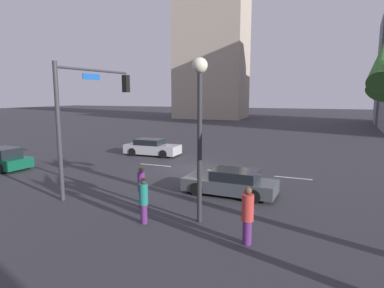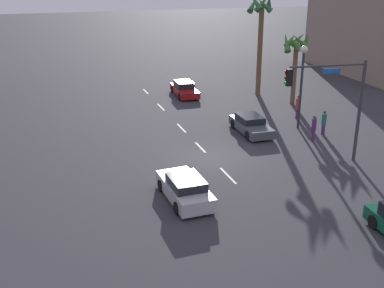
# 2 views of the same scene
# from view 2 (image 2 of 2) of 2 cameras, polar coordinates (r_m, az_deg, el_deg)

# --- Properties ---
(ground_plane) EXTENTS (220.00, 220.00, 0.00)m
(ground_plane) POSITION_cam_2_polar(r_m,az_deg,el_deg) (30.11, 2.20, -1.63)
(ground_plane) COLOR #333338
(lane_stripe_0) EXTENTS (1.97, 0.14, 0.01)m
(lane_stripe_0) POSITION_cam_2_polar(r_m,az_deg,el_deg) (46.61, -5.53, 6.24)
(lane_stripe_0) COLOR silver
(lane_stripe_0) RESTS_ON ground_plane
(lane_stripe_1) EXTENTS (2.25, 0.14, 0.01)m
(lane_stripe_1) POSITION_cam_2_polar(r_m,az_deg,el_deg) (41.18, -3.72, 4.41)
(lane_stripe_1) COLOR silver
(lane_stripe_1) RESTS_ON ground_plane
(lane_stripe_2) EXTENTS (2.15, 0.14, 0.01)m
(lane_stripe_2) POSITION_cam_2_polar(r_m,az_deg,el_deg) (35.62, -1.26, 1.91)
(lane_stripe_2) COLOR silver
(lane_stripe_2) RESTS_ON ground_plane
(lane_stripe_3) EXTENTS (2.02, 0.14, 0.01)m
(lane_stripe_3) POSITION_cam_2_polar(r_m,az_deg,el_deg) (31.78, 1.01, -0.40)
(lane_stripe_3) COLOR silver
(lane_stripe_3) RESTS_ON ground_plane
(lane_stripe_4) EXTENTS (2.36, 0.14, 0.01)m
(lane_stripe_4) POSITION_cam_2_polar(r_m,az_deg,el_deg) (27.59, 4.32, -3.78)
(lane_stripe_4) COLOR silver
(lane_stripe_4) RESTS_ON ground_plane
(car_0) EXTENTS (4.67, 2.03, 1.30)m
(car_0) POSITION_cam_2_polar(r_m,az_deg,el_deg) (44.85, -0.92, 6.56)
(car_0) COLOR maroon
(car_0) RESTS_ON ground_plane
(car_1) EXTENTS (4.45, 2.03, 1.31)m
(car_1) POSITION_cam_2_polar(r_m,az_deg,el_deg) (24.51, -0.85, -5.36)
(car_1) COLOR #B7B7BC
(car_1) RESTS_ON ground_plane
(car_2) EXTENTS (4.50, 1.97, 1.23)m
(car_2) POSITION_cam_2_polar(r_m,az_deg,el_deg) (34.77, 7.02, 2.29)
(car_2) COLOR #474C51
(car_2) RESTS_ON ground_plane
(traffic_signal) EXTENTS (0.77, 5.00, 6.25)m
(traffic_signal) POSITION_cam_2_polar(r_m,az_deg,el_deg) (29.23, 16.74, 5.58)
(traffic_signal) COLOR #38383D
(traffic_signal) RESTS_ON ground_plane
(streetlamp) EXTENTS (0.56, 0.56, 6.10)m
(streetlamp) POSITION_cam_2_polar(r_m,az_deg,el_deg) (35.45, 13.01, 8.45)
(streetlamp) COLOR #2D2D33
(streetlamp) RESTS_ON ground_plane
(pedestrian_0) EXTENTS (0.51, 0.51, 1.90)m
(pedestrian_0) POSITION_cam_2_polar(r_m,az_deg,el_deg) (38.53, 12.52, 4.39)
(pedestrian_0) COLOR #59266B
(pedestrian_0) RESTS_ON ground_plane
(pedestrian_1) EXTENTS (0.40, 0.40, 1.76)m
(pedestrian_1) POSITION_cam_2_polar(r_m,az_deg,el_deg) (35.25, 15.43, 2.54)
(pedestrian_1) COLOR #59266B
(pedestrian_1) RESTS_ON ground_plane
(pedestrian_2) EXTENTS (0.43, 0.43, 1.80)m
(pedestrian_2) POSITION_cam_2_polar(r_m,az_deg,el_deg) (33.74, 14.30, 1.91)
(pedestrian_2) COLOR #59266B
(pedestrian_2) RESTS_ON ground_plane
(palm_tree_1) EXTENTS (2.40, 2.48, 6.29)m
(palm_tree_1) POSITION_cam_2_polar(r_m,az_deg,el_deg) (41.95, 12.36, 11.08)
(palm_tree_1) COLOR brown
(palm_tree_1) RESTS_ON ground_plane
(palm_tree_2) EXTENTS (2.63, 2.67, 9.28)m
(palm_tree_2) POSITION_cam_2_polar(r_m,az_deg,el_deg) (44.62, 8.12, 14.11)
(palm_tree_2) COLOR brown
(palm_tree_2) RESTS_ON ground_plane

